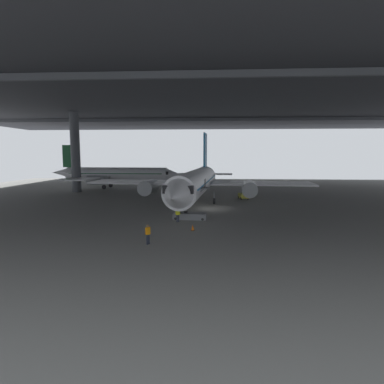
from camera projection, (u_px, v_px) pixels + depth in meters
ground_plane at (207, 208)px, 44.42m from camera, size 110.00×110.00×0.00m
hangar_structure at (208, 104)px, 56.24m from camera, size 121.00×99.00×16.67m
airplane_main at (196, 182)px, 46.37m from camera, size 34.01×35.15×11.06m
boarding_stairs at (190, 213)px, 36.99m from camera, size 4.21×1.79×4.57m
crew_worker_near_nose at (148, 233)px, 26.50m from camera, size 0.39×0.46×1.65m
crew_worker_by_stairs at (178, 214)px, 35.35m from camera, size 0.50×0.36×1.59m
airplane_distant at (114, 174)px, 70.86m from camera, size 28.92×27.88×9.39m
traffic_cone_orange at (193, 228)px, 31.44m from camera, size 0.36×0.36×0.60m
baggage_tug at (243, 196)px, 53.88m from camera, size 1.64×2.38×0.90m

